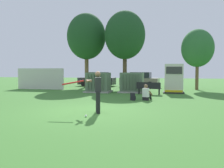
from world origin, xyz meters
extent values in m
plane|color=#3D752D|center=(0.00, 0.00, 0.00)|extent=(96.00, 96.00, 0.00)
cube|color=beige|center=(-8.56, 10.50, 1.00)|extent=(4.80, 0.12, 2.00)
cube|color=#9E9B93|center=(-2.23, 8.76, 0.06)|extent=(2.10, 1.70, 0.12)
cube|color=#607A5B|center=(-2.23, 8.76, 0.87)|extent=(1.80, 1.40, 1.50)
cube|color=#52684E|center=(-2.87, 8.00, 0.87)|extent=(0.06, 0.12, 1.27)
cube|color=#52684E|center=(-2.61, 8.00, 0.87)|extent=(0.06, 0.12, 1.27)
cube|color=#52684E|center=(-2.36, 8.00, 0.87)|extent=(0.06, 0.12, 1.27)
cube|color=#52684E|center=(-2.10, 8.00, 0.87)|extent=(0.06, 0.12, 1.27)
cube|color=#52684E|center=(-1.85, 8.00, 0.87)|extent=(0.06, 0.12, 1.27)
cube|color=#52684E|center=(-1.59, 8.00, 0.87)|extent=(0.06, 0.12, 1.27)
cube|color=#9E9B93|center=(0.50, 9.24, 0.06)|extent=(2.10, 1.70, 0.12)
cube|color=#607A5B|center=(0.50, 9.24, 0.87)|extent=(1.80, 1.40, 1.50)
cube|color=#52684E|center=(-0.14, 8.48, 0.87)|extent=(0.06, 0.12, 1.27)
cube|color=#52684E|center=(0.12, 8.48, 0.87)|extent=(0.06, 0.12, 1.27)
cube|color=#52684E|center=(0.37, 8.48, 0.87)|extent=(0.06, 0.12, 1.27)
cube|color=#52684E|center=(0.63, 8.48, 0.87)|extent=(0.06, 0.12, 1.27)
cube|color=#52684E|center=(0.88, 8.48, 0.87)|extent=(0.06, 0.12, 1.27)
cube|color=#52684E|center=(1.14, 8.48, 0.87)|extent=(0.06, 0.12, 1.27)
cube|color=#262626|center=(3.79, 9.50, 0.05)|extent=(1.60, 1.40, 0.10)
cube|color=beige|center=(3.79, 9.50, 1.20)|extent=(1.40, 1.20, 2.20)
cube|color=#383838|center=(3.79, 8.88, 1.81)|extent=(1.19, 0.04, 0.55)
cube|color=yellow|center=(3.79, 8.88, 0.20)|extent=(1.33, 0.04, 0.16)
cube|color=black|center=(1.96, 8.00, 0.45)|extent=(1.84, 0.66, 0.05)
cube|color=black|center=(1.94, 7.82, 0.70)|extent=(1.79, 0.30, 0.44)
cylinder|color=black|center=(1.23, 8.25, 0.21)|extent=(0.06, 0.06, 0.42)
cylinder|color=black|center=(2.74, 8.03, 0.21)|extent=(0.06, 0.06, 0.42)
cylinder|color=black|center=(1.19, 7.97, 0.21)|extent=(0.06, 0.06, 0.42)
cylinder|color=black|center=(2.70, 7.75, 0.21)|extent=(0.06, 0.06, 0.42)
cylinder|color=black|center=(0.56, -0.46, 0.44)|extent=(0.16, 0.16, 0.88)
cylinder|color=black|center=(0.40, -0.01, 0.44)|extent=(0.16, 0.16, 0.88)
cube|color=#262628|center=(0.48, -0.23, 1.18)|extent=(0.36, 0.46, 0.60)
sphere|color=brown|center=(0.48, -0.23, 1.62)|extent=(0.23, 0.23, 0.23)
cylinder|color=brown|center=(0.16, -0.44, 1.34)|extent=(0.10, 0.54, 0.09)
cylinder|color=brown|center=(0.10, -0.28, 1.34)|extent=(0.41, 0.47, 0.09)
cylinder|color=red|center=(-0.51, -0.59, 1.27)|extent=(0.82, 0.35, 0.21)
sphere|color=red|center=(-0.11, -0.45, 1.34)|extent=(0.08, 0.08, 0.08)
sphere|color=white|center=(0.32, -1.27, 0.04)|extent=(0.09, 0.09, 0.09)
cube|color=black|center=(2.06, 4.36, 0.10)|extent=(0.40, 0.34, 0.20)
cube|color=white|center=(2.06, 4.36, 0.46)|extent=(0.41, 0.33, 0.52)
sphere|color=brown|center=(2.06, 4.36, 0.85)|extent=(0.22, 0.22, 0.22)
cylinder|color=black|center=(2.04, 4.60, 0.22)|extent=(0.27, 0.47, 0.13)
cylinder|color=black|center=(2.11, 4.81, 0.23)|extent=(0.21, 0.32, 0.46)
cylinder|color=black|center=(2.23, 4.54, 0.22)|extent=(0.27, 0.47, 0.13)
cylinder|color=black|center=(2.30, 4.75, 0.23)|extent=(0.21, 0.32, 0.46)
cylinder|color=brown|center=(1.91, 4.64, 0.42)|extent=(0.21, 0.42, 0.32)
cylinder|color=brown|center=(2.35, 4.49, 0.42)|extent=(0.21, 0.42, 0.32)
cube|color=black|center=(1.30, 4.19, 0.22)|extent=(0.33, 0.38, 0.44)
cube|color=black|center=(1.41, 4.25, 0.15)|extent=(0.16, 0.22, 0.22)
cylinder|color=brown|center=(-5.27, 14.42, 1.69)|extent=(0.42, 0.42, 3.38)
ellipsoid|color=#1E4723|center=(-5.27, 14.42, 5.48)|extent=(4.16, 4.16, 4.94)
cylinder|color=#4C3828|center=(-0.90, 13.58, 1.65)|extent=(0.41, 0.41, 3.29)
ellipsoid|color=#1E4723|center=(-0.90, 13.58, 5.33)|extent=(4.05, 4.05, 4.81)
cylinder|color=brown|center=(5.97, 13.34, 1.19)|extent=(0.29, 0.29, 2.39)
ellipsoid|color=#2D6633|center=(5.97, 13.34, 3.87)|extent=(2.94, 2.94, 3.49)
cube|color=black|center=(-4.74, 16.46, 0.58)|extent=(4.30, 1.96, 0.80)
cube|color=#262B33|center=(-4.59, 16.45, 1.30)|extent=(2.19, 1.69, 0.64)
cylinder|color=black|center=(-6.10, 15.70, 0.32)|extent=(0.65, 0.26, 0.64)
cylinder|color=black|center=(-5.99, 17.39, 0.32)|extent=(0.65, 0.26, 0.64)
cylinder|color=black|center=(-3.50, 15.53, 0.32)|extent=(0.65, 0.26, 0.64)
cylinder|color=black|center=(-3.39, 17.23, 0.32)|extent=(0.65, 0.26, 0.64)
cube|color=gray|center=(0.29, 16.17, 0.58)|extent=(4.34, 2.07, 0.80)
cube|color=#262B33|center=(0.44, 16.15, 1.30)|extent=(2.23, 1.74, 0.64)
cylinder|color=black|center=(-1.08, 15.44, 0.32)|extent=(0.66, 0.28, 0.64)
cylinder|color=black|center=(-0.93, 17.13, 0.32)|extent=(0.66, 0.28, 0.64)
cylinder|color=black|center=(1.51, 15.20, 0.32)|extent=(0.66, 0.28, 0.64)
cylinder|color=black|center=(1.66, 16.90, 0.32)|extent=(0.66, 0.28, 0.64)
camera|label=1|loc=(3.32, -9.51, 1.75)|focal=37.24mm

